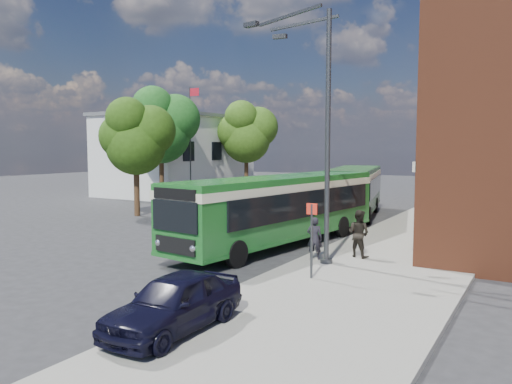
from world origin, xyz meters
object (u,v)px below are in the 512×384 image
Objects in this scene: street_lamp at (318,133)px; bus_rear at (354,187)px; bus_front at (281,204)px; parked_car at (174,302)px.

street_lamp is 14.15m from bus_rear.
bus_rear is (-0.39, 10.65, -0.00)m from bus_front.
street_lamp is at bearing -43.55° from bus_front.
parked_car is (-0.04, -7.92, -3.99)m from street_lamp.
bus_front is at bearing 104.93° from parked_car.
parked_car is (2.89, -10.70, -1.04)m from bus_front.
street_lamp reaches higher than bus_front.
bus_rear is at bearing 98.54° from parked_car.
bus_front is 11.13m from parked_car.
street_lamp is 8.87m from parked_car.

